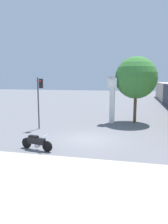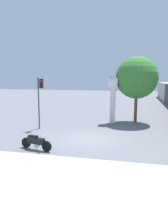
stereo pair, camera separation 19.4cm
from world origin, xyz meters
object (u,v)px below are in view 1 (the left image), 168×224
motorcycle (37,142)px  clock_tower (112,92)px  traffic_light (40,94)px  street_tree (136,78)px

motorcycle → clock_tower: (3.79, 9.31, 2.58)m
traffic_light → street_tree: (8.09, 4.74, 1.38)m
traffic_light → street_tree: 9.48m
motorcycle → traffic_light: bearing=124.9°
motorcycle → street_tree: street_tree is taller
motorcycle → clock_tower: bearing=81.4°
street_tree → motorcycle: bearing=-121.0°
clock_tower → traffic_light: bearing=-145.6°
motorcycle → traffic_light: (-2.07, 5.29, 2.58)m
traffic_light → motorcycle: bearing=-68.6°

